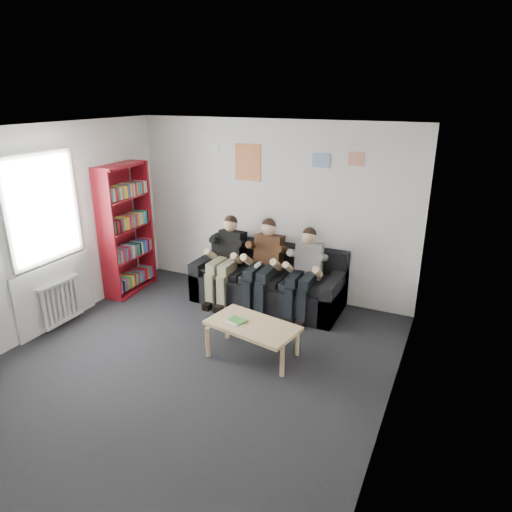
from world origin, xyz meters
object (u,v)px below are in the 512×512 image
at_px(person_left, 226,260).
at_px(person_middle, 263,266).
at_px(bookshelf, 127,230).
at_px(sofa, 269,283).
at_px(coffee_table, 253,328).
at_px(person_right, 304,274).

bearing_deg(person_left, person_middle, 4.88).
height_order(bookshelf, person_middle, bookshelf).
height_order(person_left, person_middle, person_middle).
xyz_separation_m(sofa, coffee_table, (0.43, -1.47, 0.07)).
xyz_separation_m(coffee_table, person_right, (0.19, 1.28, 0.27)).
bearing_deg(person_left, bookshelf, -163.61).
distance_m(bookshelf, person_middle, 2.27).
relative_size(person_left, person_middle, 0.98).
height_order(sofa, person_left, person_left).
bearing_deg(bookshelf, person_left, 5.47).
relative_size(sofa, coffee_table, 2.07).
height_order(sofa, person_middle, person_middle).
distance_m(sofa, coffee_table, 1.54).
bearing_deg(person_middle, person_left, -179.76).
height_order(person_left, person_right, person_left).
height_order(bookshelf, coffee_table, bookshelf).
bearing_deg(sofa, coffee_table, -73.61).
distance_m(person_left, person_middle, 0.63).
height_order(sofa, bookshelf, bookshelf).
bearing_deg(person_right, sofa, 155.10).
relative_size(sofa, person_left, 1.71).
distance_m(person_middle, person_right, 0.63).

